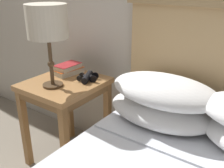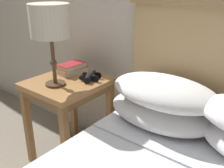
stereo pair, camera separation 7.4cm
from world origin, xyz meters
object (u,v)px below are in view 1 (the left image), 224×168
at_px(book_on_nightstand, 68,71).
at_px(table_lamp, 47,23).
at_px(nightstand, 65,95).
at_px(book_stacked_on_top, 68,66).
at_px(binoculars_pair, 88,77).

bearing_deg(book_on_nightstand, table_lamp, -69.07).
xyz_separation_m(nightstand, book_on_nightstand, (-0.09, 0.13, 0.12)).
distance_m(table_lamp, book_on_nightstand, 0.45).
xyz_separation_m(table_lamp, book_stacked_on_top, (-0.08, 0.22, -0.34)).
bearing_deg(book_stacked_on_top, table_lamp, -69.80).
height_order(nightstand, binoculars_pair, binoculars_pair).
bearing_deg(binoculars_pair, book_stacked_on_top, 176.07).
distance_m(book_on_nightstand, binoculars_pair, 0.20).
height_order(table_lamp, binoculars_pair, table_lamp).
relative_size(book_on_nightstand, binoculars_pair, 1.40).
xyz_separation_m(nightstand, binoculars_pair, (0.11, 0.11, 0.12)).
relative_size(table_lamp, book_on_nightstand, 2.25).
height_order(nightstand, book_on_nightstand, book_on_nightstand).
bearing_deg(nightstand, binoculars_pair, 44.01).
xyz_separation_m(book_on_nightstand, book_stacked_on_top, (0.01, -0.01, 0.04)).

